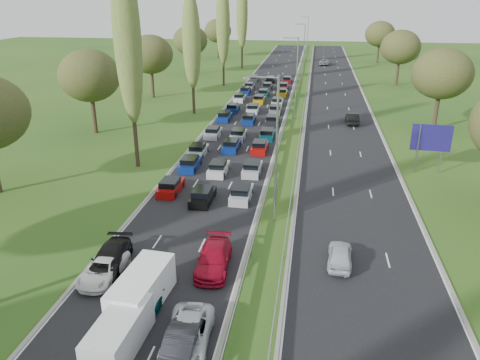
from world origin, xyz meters
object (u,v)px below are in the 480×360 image
at_px(white_van_rear, 144,288).
at_px(direction_sign, 431,140).
at_px(near_car_3, 110,259).
at_px(white_van_front, 121,331).
at_px(near_car_2, 103,269).

distance_m(white_van_rear, direction_sign, 34.26).
height_order(near_car_3, white_van_rear, white_van_rear).
height_order(white_van_front, white_van_rear, white_van_rear).
distance_m(near_car_2, near_car_3, 1.11).
distance_m(near_car_2, direction_sign, 35.13).
bearing_deg(direction_sign, white_van_rear, -129.42).
bearing_deg(white_van_front, near_car_3, 120.51).
relative_size(white_van_front, white_van_rear, 0.90).
relative_size(near_car_2, white_van_rear, 0.85).
bearing_deg(near_car_2, white_van_rear, -29.97).
xyz_separation_m(near_car_3, white_van_rear, (3.65, -3.33, 0.36)).
height_order(white_van_rear, direction_sign, direction_sign).
height_order(near_car_3, direction_sign, direction_sign).
bearing_deg(white_van_rear, near_car_3, 142.34).
bearing_deg(direction_sign, near_car_3, -137.70).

